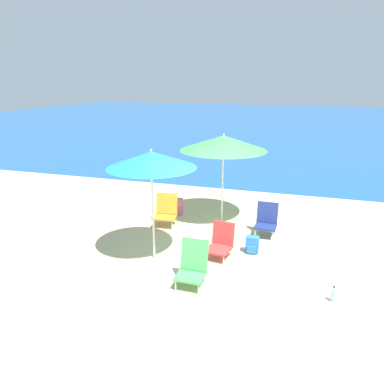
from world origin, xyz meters
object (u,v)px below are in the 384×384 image
Objects in this scene: beach_umbrella_teal at (151,160)px; beach_chair_green at (193,264)px; water_bottle at (333,296)px; beach_chair_navy at (266,220)px; beach_chair_orange at (166,210)px; beach_umbrella_green at (223,143)px; backpack_blue at (252,245)px; beach_chair_red at (221,241)px; backpack_pink at (176,206)px.

beach_chair_green is (0.97, -0.67, -1.55)m from beach_umbrella_teal.
water_bottle is (2.19, 0.13, -0.24)m from beach_chair_green.
beach_chair_orange is (-2.28, -0.09, 0.00)m from beach_chair_navy.
beach_umbrella_green is at bearing 94.49° from beach_chair_green.
beach_umbrella_teal is 2.82× the size of beach_chair_green.
water_bottle is at bearing -42.51° from backpack_blue.
backpack_blue is (-0.15, -0.96, -0.19)m from beach_chair_navy.
beach_chair_red is at bearing 79.96° from beach_chair_green.
beach_chair_orange is (-1.57, 1.19, 0.06)m from beach_chair_red.
beach_chair_red is 2.51m from backpack_pink.
beach_chair_navy is at bearing -15.93° from backpack_pink.
beach_chair_red is at bearing -150.09° from backpack_blue.
beach_chair_red is at bearing -118.08° from beach_chair_navy.
water_bottle is (1.98, -0.99, -0.20)m from beach_chair_red.
backpack_pink is at bearing 140.79° from water_bottle.
beach_chair_green reaches higher than beach_chair_orange.
beach_chair_navy is (1.89, 1.72, -1.53)m from beach_umbrella_teal.
beach_chair_red is 0.90× the size of beach_chair_orange.
beach_umbrella_green is at bearing 121.63° from backpack_blue.
beach_chair_red reaches higher than backpack_pink.
water_bottle is at bearing -50.23° from beach_umbrella_green.
beach_chair_red is at bearing -44.28° from beach_chair_orange.
beach_chair_green is at bearing -110.05° from beach_chair_navy.
beach_umbrella_teal is 2.95m from backpack_pink.
backpack_pink is 2.69m from backpack_blue.
backpack_blue is at bearing 23.79° from beach_umbrella_teal.
beach_umbrella_green is 2.91× the size of beach_chair_navy.
beach_umbrella_green is 5.02× the size of backpack_pink.
beach_umbrella_green reaches higher than beach_chair_green.
beach_umbrella_teal is 2.85× the size of beach_chair_orange.
beach_umbrella_green is at bearing 23.83° from beach_chair_orange.
beach_chair_navy is 2.56m from beach_chair_green.
water_bottle is at bearing -39.21° from backpack_pink.
beach_chair_navy reaches higher than beach_chair_red.
beach_chair_green reaches higher than beach_chair_navy.
backpack_blue is (2.15, -1.61, -0.04)m from backpack_pink.
beach_umbrella_teal is at bearing -156.21° from backpack_blue.
beach_umbrella_green is at bearing 152.27° from beach_chair_navy.
beach_chair_orange is 2.30m from backpack_blue.
water_bottle is (2.39, -2.88, -1.76)m from beach_umbrella_green.
beach_chair_red is 0.65m from backpack_blue.
backpack_blue is (2.12, -0.87, -0.20)m from beach_chair_orange.
beach_chair_orange is at bearing -87.58° from backpack_pink.
beach_umbrella_green is at bearing 111.16° from beach_chair_red.
beach_umbrella_teal is 2.56m from backpack_blue.
backpack_blue is at bearing -58.37° from beach_umbrella_green.
backpack_blue is at bearing -98.22° from beach_chair_navy.
beach_chair_red is at bearing -77.65° from beach_umbrella_green.
water_bottle is (1.43, -1.31, -0.06)m from backpack_blue.
beach_chair_orange reaches higher than backpack_blue.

